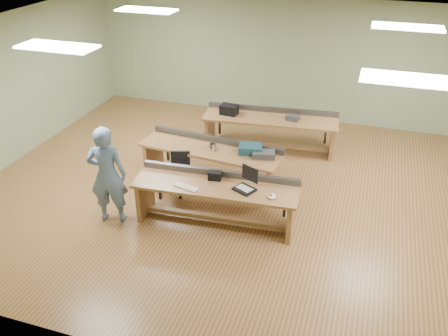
{
  "coord_description": "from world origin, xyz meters",
  "views": [
    {
      "loc": [
        2.04,
        -7.45,
        4.8
      ],
      "look_at": [
        -0.17,
        -0.6,
        0.82
      ],
      "focal_mm": 38.0,
      "sensor_mm": 36.0,
      "label": 1
    }
  ],
  "objects_px": {
    "task_chair": "(181,178)",
    "parts_bin_grey": "(264,154)",
    "laptop_base": "(244,189)",
    "workbench_back": "(270,125)",
    "workbench_front": "(216,194)",
    "mug": "(213,146)",
    "camera_bag": "(215,176)",
    "drinks_can": "(214,148)",
    "person": "(107,175)",
    "parts_bin_teal": "(250,149)",
    "workbench_mid": "(211,157)"
  },
  "relations": [
    {
      "from": "workbench_front",
      "to": "mug",
      "type": "bearing_deg",
      "value": 107.86
    },
    {
      "from": "parts_bin_grey",
      "to": "mug",
      "type": "height_order",
      "value": "parts_bin_grey"
    },
    {
      "from": "parts_bin_teal",
      "to": "parts_bin_grey",
      "type": "relative_size",
      "value": 1.05
    },
    {
      "from": "workbench_front",
      "to": "workbench_mid",
      "type": "xyz_separation_m",
      "value": [
        -0.53,
        1.24,
        0.0
      ]
    },
    {
      "from": "workbench_mid",
      "to": "parts_bin_teal",
      "type": "relative_size",
      "value": 6.61
    },
    {
      "from": "person",
      "to": "parts_bin_grey",
      "type": "bearing_deg",
      "value": -158.82
    },
    {
      "from": "laptop_base",
      "to": "workbench_back",
      "type": "bearing_deg",
      "value": 121.32
    },
    {
      "from": "workbench_back",
      "to": "camera_bag",
      "type": "xyz_separation_m",
      "value": [
        -0.29,
        -2.94,
        0.27
      ]
    },
    {
      "from": "workbench_front",
      "to": "drinks_can",
      "type": "xyz_separation_m",
      "value": [
        -0.44,
        1.16,
        0.25
      ]
    },
    {
      "from": "workbench_mid",
      "to": "drinks_can",
      "type": "distance_m",
      "value": 0.28
    },
    {
      "from": "workbench_back",
      "to": "workbench_mid",
      "type": "bearing_deg",
      "value": -117.58
    },
    {
      "from": "laptop_base",
      "to": "drinks_can",
      "type": "height_order",
      "value": "drinks_can"
    },
    {
      "from": "workbench_front",
      "to": "camera_bag",
      "type": "bearing_deg",
      "value": 111.41
    },
    {
      "from": "camera_bag",
      "to": "parts_bin_grey",
      "type": "distance_m",
      "value": 1.21
    },
    {
      "from": "workbench_back",
      "to": "drinks_can",
      "type": "bearing_deg",
      "value": -114.33
    },
    {
      "from": "parts_bin_teal",
      "to": "workbench_mid",
      "type": "bearing_deg",
      "value": -176.14
    },
    {
      "from": "parts_bin_teal",
      "to": "mug",
      "type": "distance_m",
      "value": 0.73
    },
    {
      "from": "laptop_base",
      "to": "parts_bin_teal",
      "type": "distance_m",
      "value": 1.36
    },
    {
      "from": "workbench_back",
      "to": "person",
      "type": "height_order",
      "value": "person"
    },
    {
      "from": "drinks_can",
      "to": "person",
      "type": "bearing_deg",
      "value": -128.43
    },
    {
      "from": "parts_bin_teal",
      "to": "parts_bin_grey",
      "type": "distance_m",
      "value": 0.3
    },
    {
      "from": "task_chair",
      "to": "mug",
      "type": "bearing_deg",
      "value": 29.93
    },
    {
      "from": "laptop_base",
      "to": "parts_bin_grey",
      "type": "distance_m",
      "value": 1.24
    },
    {
      "from": "workbench_mid",
      "to": "camera_bag",
      "type": "height_order",
      "value": "camera_bag"
    },
    {
      "from": "mug",
      "to": "parts_bin_grey",
      "type": "bearing_deg",
      "value": -1.69
    },
    {
      "from": "person",
      "to": "task_chair",
      "type": "relative_size",
      "value": 2.21
    },
    {
      "from": "mug",
      "to": "task_chair",
      "type": "bearing_deg",
      "value": -132.52
    },
    {
      "from": "workbench_mid",
      "to": "camera_bag",
      "type": "bearing_deg",
      "value": -61.2
    },
    {
      "from": "task_chair",
      "to": "parts_bin_grey",
      "type": "xyz_separation_m",
      "value": [
        1.48,
        0.48,
        0.51
      ]
    },
    {
      "from": "workbench_front",
      "to": "person",
      "type": "relative_size",
      "value": 1.59
    },
    {
      "from": "parts_bin_grey",
      "to": "workbench_front",
      "type": "bearing_deg",
      "value": -113.58
    },
    {
      "from": "parts_bin_grey",
      "to": "mug",
      "type": "distance_m",
      "value": 1.01
    },
    {
      "from": "workbench_back",
      "to": "drinks_can",
      "type": "xyz_separation_m",
      "value": [
        -0.66,
        -1.92,
        0.25
      ]
    },
    {
      "from": "person",
      "to": "laptop_base",
      "type": "height_order",
      "value": "person"
    },
    {
      "from": "parts_bin_teal",
      "to": "mug",
      "type": "xyz_separation_m",
      "value": [
        -0.73,
        -0.07,
        -0.02
      ]
    },
    {
      "from": "workbench_back",
      "to": "person",
      "type": "distance_m",
      "value": 4.09
    },
    {
      "from": "workbench_front",
      "to": "drinks_can",
      "type": "relative_size",
      "value": 25.45
    },
    {
      "from": "camera_bag",
      "to": "task_chair",
      "type": "bearing_deg",
      "value": 137.49
    },
    {
      "from": "drinks_can",
      "to": "workbench_back",
      "type": "bearing_deg",
      "value": 71.12
    },
    {
      "from": "workbench_front",
      "to": "workbench_back",
      "type": "height_order",
      "value": "same"
    },
    {
      "from": "task_chair",
      "to": "parts_bin_grey",
      "type": "height_order",
      "value": "parts_bin_grey"
    },
    {
      "from": "camera_bag",
      "to": "drinks_can",
      "type": "xyz_separation_m",
      "value": [
        -0.37,
        1.01,
        -0.02
      ]
    },
    {
      "from": "camera_bag",
      "to": "parts_bin_teal",
      "type": "height_order",
      "value": "same"
    },
    {
      "from": "workbench_mid",
      "to": "mug",
      "type": "distance_m",
      "value": 0.25
    },
    {
      "from": "workbench_mid",
      "to": "task_chair",
      "type": "xyz_separation_m",
      "value": [
        -0.43,
        -0.53,
        -0.26
      ]
    },
    {
      "from": "task_chair",
      "to": "parts_bin_grey",
      "type": "distance_m",
      "value": 1.64
    },
    {
      "from": "workbench_front",
      "to": "drinks_can",
      "type": "distance_m",
      "value": 1.26
    },
    {
      "from": "workbench_back",
      "to": "mug",
      "type": "xyz_separation_m",
      "value": [
        -0.7,
        -1.85,
        0.24
      ]
    },
    {
      "from": "workbench_front",
      "to": "parts_bin_teal",
      "type": "distance_m",
      "value": 1.35
    },
    {
      "from": "person",
      "to": "workbench_back",
      "type": "bearing_deg",
      "value": -134.25
    }
  ]
}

